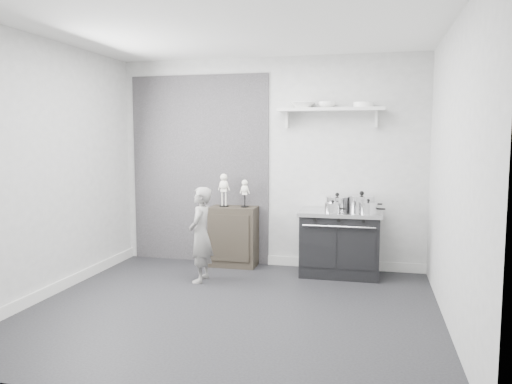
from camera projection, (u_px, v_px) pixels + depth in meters
The scene contains 15 objects.
ground at pixel (231, 309), 4.90m from camera, with size 4.00×4.00×0.00m, color black.
room_shell at pixel (226, 141), 4.89m from camera, with size 4.02×3.62×2.71m.
wall_shelf at pixel (331, 110), 6.13m from camera, with size 1.30×0.26×0.24m.
stove at pixel (340, 243), 6.07m from camera, with size 0.99×0.62×0.79m.
side_cabinet at pixel (234, 236), 6.51m from camera, with size 0.60×0.35×0.78m, color black.
child at pixel (201, 235), 5.78m from camera, with size 0.40×0.27×1.11m, color gray.
pot_back_left at pixel (337, 203), 6.14m from camera, with size 0.37×0.29×0.21m.
pot_back_right at pixel (362, 203), 6.07m from camera, with size 0.41×0.32×0.24m.
pot_front_right at pixel (368, 208), 5.80m from camera, with size 0.30×0.22×0.17m.
pot_front_center at pixel (333, 208), 5.88m from camera, with size 0.28×0.19×0.15m.
skeleton_full at pixel (224, 188), 6.47m from camera, with size 0.14×0.09×0.50m, color white, non-canonical shape.
skeleton_torso at pixel (245, 191), 6.42m from camera, with size 0.11×0.07×0.41m, color white, non-canonical shape.
bowl_large at pixel (303, 105), 6.19m from camera, with size 0.30×0.30×0.07m, color white.
bowl_small at pixel (327, 105), 6.12m from camera, with size 0.23×0.23×0.07m, color white.
plate_stack at pixel (363, 105), 6.02m from camera, with size 0.24×0.24×0.06m, color white.
Camera 1 is at (1.32, -4.57, 1.67)m, focal length 35.00 mm.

